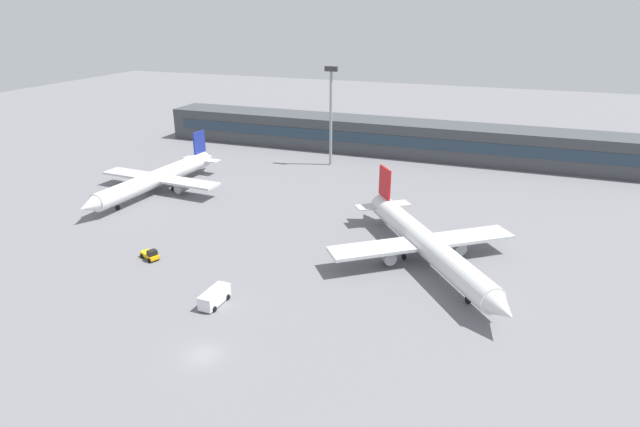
{
  "coord_description": "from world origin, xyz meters",
  "views": [
    {
      "loc": [
        30.66,
        -43.44,
        37.88
      ],
      "look_at": [
        -0.21,
        40.0,
        3.0
      ],
      "focal_mm": 29.68,
      "sensor_mm": 36.0,
      "label": 1
    }
  ],
  "objects_px": {
    "service_van_white": "(214,297)",
    "airplane_mid": "(156,179)",
    "airplane_near": "(427,244)",
    "floodlight_tower_west": "(331,109)",
    "baggage_tug_yellow": "(150,255)"
  },
  "relations": [
    {
      "from": "airplane_near",
      "to": "floodlight_tower_west",
      "type": "distance_m",
      "value": 59.05
    },
    {
      "from": "service_van_white",
      "to": "baggage_tug_yellow",
      "type": "bearing_deg",
      "value": 153.35
    },
    {
      "from": "baggage_tug_yellow",
      "to": "floodlight_tower_west",
      "type": "bearing_deg",
      "value": 81.65
    },
    {
      "from": "service_van_white",
      "to": "airplane_mid",
      "type": "bearing_deg",
      "value": 134.76
    },
    {
      "from": "service_van_white",
      "to": "floodlight_tower_west",
      "type": "bearing_deg",
      "value": 96.33
    },
    {
      "from": "airplane_mid",
      "to": "floodlight_tower_west",
      "type": "height_order",
      "value": "floodlight_tower_west"
    },
    {
      "from": "service_van_white",
      "to": "floodlight_tower_west",
      "type": "relative_size",
      "value": 0.22
    },
    {
      "from": "airplane_mid",
      "to": "service_van_white",
      "type": "xyz_separation_m",
      "value": [
        36.06,
        -36.37,
        -2.01
      ]
    },
    {
      "from": "airplane_mid",
      "to": "baggage_tug_yellow",
      "type": "xyz_separation_m",
      "value": [
        19.2,
        -27.91,
        -2.33
      ]
    },
    {
      "from": "airplane_near",
      "to": "service_van_white",
      "type": "xyz_separation_m",
      "value": [
        -24.85,
        -22.28,
        -2.22
      ]
    },
    {
      "from": "airplane_mid",
      "to": "airplane_near",
      "type": "bearing_deg",
      "value": -13.03
    },
    {
      "from": "airplane_mid",
      "to": "service_van_white",
      "type": "distance_m",
      "value": 51.26
    },
    {
      "from": "airplane_near",
      "to": "airplane_mid",
      "type": "relative_size",
      "value": 0.9
    },
    {
      "from": "baggage_tug_yellow",
      "to": "service_van_white",
      "type": "xyz_separation_m",
      "value": [
        16.86,
        -8.46,
        0.31
      ]
    },
    {
      "from": "airplane_near",
      "to": "baggage_tug_yellow",
      "type": "xyz_separation_m",
      "value": [
        -41.71,
        -13.81,
        -2.53
      ]
    }
  ]
}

